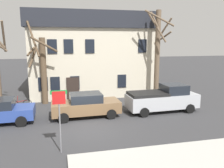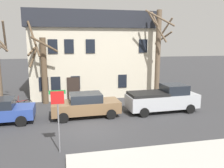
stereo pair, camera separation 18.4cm
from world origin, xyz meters
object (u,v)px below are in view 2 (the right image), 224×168
Objects in this scene: bicycle_leaning at (21,104)px; car_brown_sedan at (86,105)px; tree_bare_mid at (43,67)px; street_sign_pole at (58,110)px; tree_bare_far at (158,51)px; pickup_truck_silver at (163,99)px; building_main at (90,53)px.

car_brown_sedan is at bearing -33.19° from bicycle_leaning.
street_sign_pole is at bearing -81.99° from tree_bare_mid.
tree_bare_mid is at bearing 176.27° from tree_bare_far.
bicycle_leaning is at bearing 163.44° from pickup_truck_silver.
building_main is at bearing 116.08° from pickup_truck_silver.
tree_bare_far is at bearing 73.75° from pickup_truck_silver.
tree_bare_far is 1.66× the size of car_brown_sedan.
street_sign_pole is (-3.20, -13.99, -1.89)m from building_main.
tree_bare_mid reaches higher than car_brown_sedan.
car_brown_sedan is at bearing 70.57° from street_sign_pole.
car_brown_sedan is 5.77m from bicycle_leaning.
tree_bare_mid is at bearing 32.28° from bicycle_leaning.
tree_bare_mid is 10.08m from pickup_truck_silver.
car_brown_sedan is at bearing -99.01° from building_main.
building_main is 10.39m from pickup_truck_silver.
building_main is at bearing 135.40° from tree_bare_far.
pickup_truck_silver is at bearing 33.73° from street_sign_pole.
street_sign_pole is 8.92m from bicycle_leaning.
car_brown_sedan is 0.88× the size of pickup_truck_silver.
street_sign_pole is (1.31, -9.29, -1.05)m from tree_bare_mid.
street_sign_pole is at bearing -69.77° from bicycle_leaning.
building_main is 3.94× the size of street_sign_pole.
street_sign_pole is at bearing -109.43° from car_brown_sedan.
bicycle_leaning is (-4.81, 3.15, -0.48)m from car_brown_sedan.
pickup_truck_silver is 11.07m from bicycle_leaning.
building_main is at bearing 46.17° from tree_bare_mid.
building_main is 9.24m from bicycle_leaning.
building_main is 1.75× the size of tree_bare_mid.
tree_bare_mid is 9.44m from street_sign_pole.
tree_bare_far reaches higher than bicycle_leaning.
tree_bare_mid is 2.25× the size of street_sign_pole.
street_sign_pole reaches higher than bicycle_leaning.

